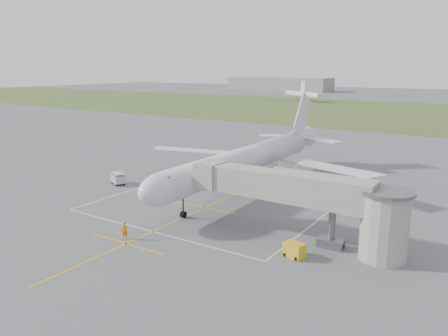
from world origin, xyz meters
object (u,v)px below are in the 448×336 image
Objects in this scene: airliner at (247,160)px; baggage_cart at (118,179)px; jet_bridge at (311,199)px; ramp_worker_nose at (125,230)px; ramp_worker_wing at (200,178)px; gpu_unit at (294,250)px.

baggage_cart is at bearing -154.57° from airliner.
airliner is 21.22m from jet_bridge.
ramp_worker_nose is 1.20× the size of ramp_worker_wing.
baggage_cart is (-18.03, -8.57, -3.47)m from airliner.
jet_bridge is 12.25× the size of ramp_worker_nose.
ramp_worker_wing is (10.13, 7.58, -0.13)m from baggage_cart.
gpu_unit is 17.77m from ramp_worker_nose.
ramp_worker_nose is at bearing -148.31° from gpu_unit.
jet_bridge is 34.44m from baggage_cart.
jet_bridge is at bearing -42.19° from airliner.
airliner is at bearing 50.02° from baggage_cart.
gpu_unit is at bearing -88.26° from jet_bridge.
jet_bridge is (15.72, -14.25, 0.35)m from airliner.
airliner is at bearing 144.39° from gpu_unit.
ramp_worker_wing is (-23.63, 13.25, -3.95)m from jet_bridge.
jet_bridge reaches higher than gpu_unit.
gpu_unit is at bearing -166.86° from ramp_worker_wing.
ramp_worker_nose is at bearing -17.46° from baggage_cart.
ramp_worker_wing is (-7.91, -1.00, -3.59)m from airliner.
jet_bridge is at bearing 105.36° from gpu_unit.
airliner is 24.55m from gpu_unit.
ramp_worker_wing is (-6.86, 22.89, -0.16)m from ramp_worker_nose.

